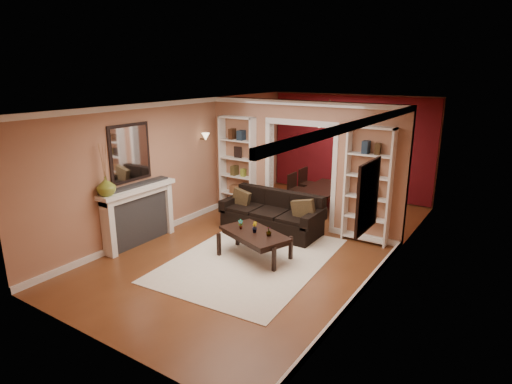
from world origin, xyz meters
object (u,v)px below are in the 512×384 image
Objects in this scene: sofa at (272,213)px; bookshelf_left at (238,167)px; fireplace at (140,216)px; dining_table at (325,197)px; bookshelf_right at (368,186)px; coffee_table at (254,245)px.

bookshelf_left is at bearing 155.49° from sofa.
dining_table is at bearing 63.19° from fireplace.
bookshelf_right reaches higher than fireplace.
bookshelf_left is at bearing 180.00° from bookshelf_right.
dining_table is (-0.16, 3.42, 0.02)m from coffee_table.
sofa is 1.36m from coffee_table.
bookshelf_right is at bearing 0.00° from bookshelf_left.
bookshelf_left reaches higher than coffee_table.
coffee_table is 2.50m from bookshelf_right.
dining_table reaches higher than coffee_table.
fireplace reaches higher than coffee_table.
coffee_table is 0.57× the size of bookshelf_right.
bookshelf_left reaches higher than fireplace.
bookshelf_right reaches higher than coffee_table.
bookshelf_right reaches higher than dining_table.
bookshelf_right is (1.83, 0.58, 0.73)m from sofa.
bookshelf_right is at bearing -134.87° from dining_table.
coffee_table is at bearing -71.94° from sofa.
sofa is 1.58m from bookshelf_left.
bookshelf_right is (3.10, 0.00, 0.00)m from bookshelf_left.
bookshelf_right is 1.53× the size of dining_table.
coffee_table is 2.67m from bookshelf_left.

